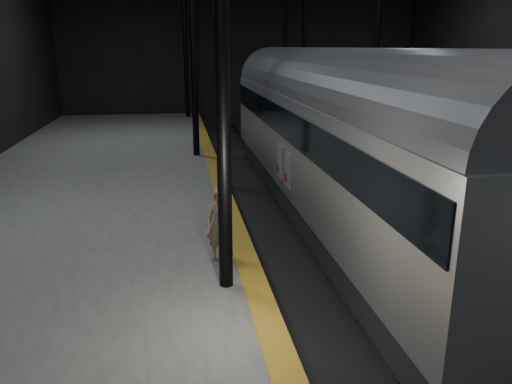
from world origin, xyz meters
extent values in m
plane|color=black|center=(0.00, 0.00, 0.00)|extent=(44.00, 44.00, 0.00)
cube|color=#50504E|center=(-7.50, 0.00, 0.50)|extent=(9.00, 43.80, 1.00)
cube|color=brown|center=(-3.25, 0.00, 1.00)|extent=(0.50, 43.80, 0.01)
cube|color=#3F3328|center=(-0.72, 0.00, 0.17)|extent=(0.08, 43.00, 0.14)
cube|color=#3F3328|center=(0.72, 0.00, 0.17)|extent=(0.08, 43.00, 0.14)
cube|color=black|center=(0.00, 0.00, 0.06)|extent=(2.40, 42.00, 0.12)
cylinder|color=black|center=(-3.80, -4.00, 6.00)|extent=(0.26, 0.26, 10.00)
cylinder|color=black|center=(-3.80, 8.00, 6.00)|extent=(0.26, 0.26, 10.00)
cylinder|color=black|center=(3.80, 8.00, 6.00)|extent=(0.26, 0.26, 10.00)
cylinder|color=black|center=(-3.80, 20.00, 6.00)|extent=(0.26, 0.26, 10.00)
cylinder|color=black|center=(3.80, 20.00, 6.00)|extent=(0.26, 0.26, 10.00)
cube|color=#ABAEB3|center=(0.00, 2.11, 2.49)|extent=(2.83, 19.53, 2.93)
cube|color=black|center=(0.00, 2.11, 0.65)|extent=(2.59, 19.14, 0.83)
cube|color=black|center=(0.00, 2.11, 3.17)|extent=(2.89, 19.24, 0.88)
cylinder|color=slate|center=(0.00, 2.11, 3.95)|extent=(2.78, 19.33, 2.78)
cube|color=black|center=(0.00, -4.73, 0.29)|extent=(1.76, 2.15, 0.34)
cube|color=black|center=(0.00, 8.94, 0.29)|extent=(1.76, 2.15, 0.34)
cube|color=silver|center=(-1.45, 1.13, 1.90)|extent=(0.04, 0.73, 1.03)
cube|color=silver|center=(-1.45, 2.30, 1.90)|extent=(0.04, 0.73, 1.03)
cylinder|color=maroon|center=(-1.47, 1.31, 1.66)|extent=(0.03, 0.25, 0.25)
cylinder|color=maroon|center=(-1.47, 2.48, 1.66)|extent=(0.03, 0.25, 0.25)
imported|color=tan|center=(-3.80, -2.81, 1.78)|extent=(0.65, 0.52, 1.56)
camera|label=1|loc=(-4.62, -12.62, 5.37)|focal=35.00mm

